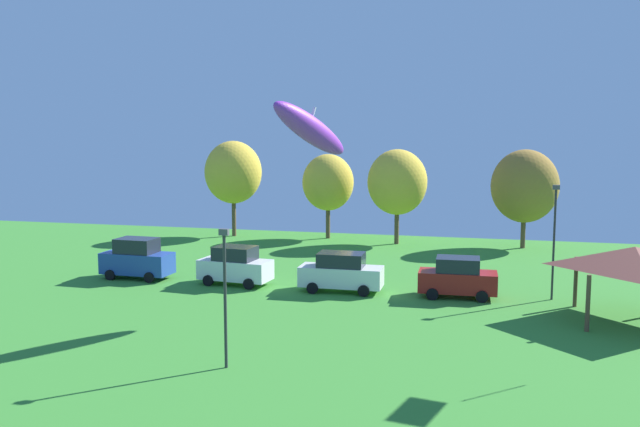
% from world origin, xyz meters
% --- Properties ---
extents(kite_flying_2, '(3.46, 5.51, 3.41)m').
position_xyz_m(kite_flying_2, '(-5.66, 33.89, 9.07)').
color(kite_flying_2, purple).
extents(parked_car_leftmost, '(4.35, 2.14, 2.49)m').
position_xyz_m(parked_car_leftmost, '(-17.97, 38.92, 1.22)').
color(parked_car_leftmost, '#234299').
rests_on(parked_car_leftmost, ground).
extents(parked_car_second_from_left, '(4.39, 2.36, 2.27)m').
position_xyz_m(parked_car_second_from_left, '(-11.55, 38.83, 1.12)').
color(parked_car_second_from_left, silver).
rests_on(parked_car_second_from_left, ground).
extents(parked_car_third_from_left, '(4.66, 2.03, 2.21)m').
position_xyz_m(parked_car_third_from_left, '(-5.12, 38.60, 1.10)').
color(parked_car_third_from_left, silver).
rests_on(parked_car_third_from_left, ground).
extents(parked_car_rightmost_in_row, '(4.22, 2.09, 2.20)m').
position_xyz_m(parked_car_rightmost_in_row, '(1.30, 38.79, 1.09)').
color(parked_car_rightmost_in_row, maroon).
rests_on(parked_car_rightmost_in_row, ground).
extents(park_pavilion, '(5.91, 5.81, 3.60)m').
position_xyz_m(park_pavilion, '(9.55, 36.03, 3.08)').
color(park_pavilion, brown).
rests_on(park_pavilion, ground).
extents(light_post_1, '(0.36, 0.20, 5.36)m').
position_xyz_m(light_post_1, '(-6.77, 25.44, 3.07)').
color(light_post_1, '#2D2D33').
rests_on(light_post_1, ground).
extents(light_post_2, '(0.36, 0.20, 6.17)m').
position_xyz_m(light_post_2, '(6.24, 39.51, 3.48)').
color(light_post_2, '#2D2D33').
rests_on(light_post_2, ground).
extents(treeline_tree_0, '(4.86, 4.86, 8.16)m').
position_xyz_m(treeline_tree_0, '(-18.37, 56.26, 5.48)').
color(treeline_tree_0, brown).
rests_on(treeline_tree_0, ground).
extents(treeline_tree_1, '(4.30, 4.30, 7.09)m').
position_xyz_m(treeline_tree_1, '(-10.23, 56.98, 4.71)').
color(treeline_tree_1, brown).
rests_on(treeline_tree_1, ground).
extents(treeline_tree_2, '(4.73, 4.73, 7.57)m').
position_xyz_m(treeline_tree_2, '(-4.23, 55.52, 4.95)').
color(treeline_tree_2, brown).
rests_on(treeline_tree_2, ground).
extents(treeline_tree_3, '(5.10, 5.10, 7.60)m').
position_xyz_m(treeline_tree_3, '(5.49, 55.93, 4.79)').
color(treeline_tree_3, brown).
rests_on(treeline_tree_3, ground).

